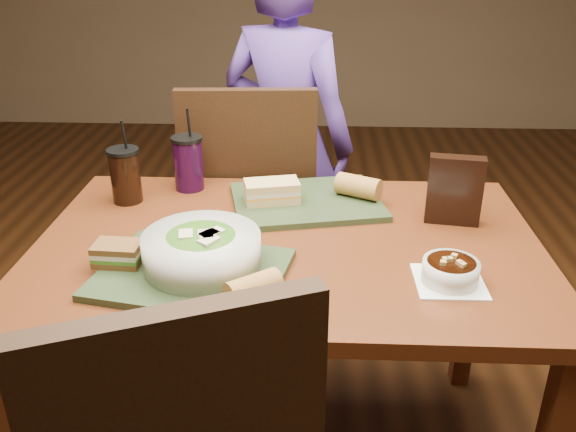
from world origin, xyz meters
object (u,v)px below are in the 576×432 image
object	(u,v)px
tray_near	(192,274)
soup_bowl	(450,271)
sandwich_far	(272,191)
cup_berry	(188,163)
tray_far	(306,201)
cup_cola	(125,175)
chair_far	(253,209)
chip_bag	(455,190)
baguette_near	(253,288)
diner	(287,143)
salad_bowl	(202,248)
sandwich_near	(118,253)
dining_table	(288,271)
baguette_far	(358,186)

from	to	relation	value
tray_near	soup_bowl	xyz separation A→B (m)	(0.59, 0.00, 0.02)
tray_near	sandwich_far	size ratio (longest dim) A/B	2.49
cup_berry	tray_near	bearing A→B (deg)	-78.70
tray_far	soup_bowl	size ratio (longest dim) A/B	2.68
tray_near	cup_cola	xyz separation A→B (m)	(-0.27, 0.43, 0.07)
chair_far	chip_bag	size ratio (longest dim) A/B	5.45
tray_near	baguette_near	xyz separation A→B (m)	(0.16, -0.12, 0.04)
diner	chip_bag	world-z (taller)	diner
salad_bowl	sandwich_near	bearing A→B (deg)	179.26
chair_far	cup_berry	world-z (taller)	chair_far
soup_bowl	baguette_near	xyz separation A→B (m)	(-0.44, -0.12, 0.02)
soup_bowl	chip_bag	world-z (taller)	chip_bag
cup_cola	cup_berry	world-z (taller)	cup_berry
diner	sandwich_far	world-z (taller)	diner
chair_far	cup_cola	bearing A→B (deg)	-134.19
cup_berry	chip_bag	bearing A→B (deg)	-15.20
dining_table	sandwich_near	distance (m)	0.45
diner	sandwich_near	distance (m)	1.07
diner	tray_near	bearing A→B (deg)	103.56
salad_bowl	diner	bearing A→B (deg)	81.57
sandwich_far	cup_berry	size ratio (longest dim) A/B	0.65
dining_table	chip_bag	distance (m)	0.50
cup_cola	tray_near	bearing A→B (deg)	-57.59
soup_bowl	sandwich_far	bearing A→B (deg)	137.34
cup_cola	cup_berry	distance (m)	0.19
chair_far	chip_bag	bearing A→B (deg)	-36.73
tray_far	sandwich_far	distance (m)	0.11
diner	soup_bowl	size ratio (longest dim) A/B	9.32
dining_table	diner	world-z (taller)	diner
salad_bowl	baguette_far	distance (m)	0.57
dining_table	salad_bowl	world-z (taller)	salad_bowl
chair_far	cup_berry	distance (m)	0.39
baguette_near	tray_far	bearing A→B (deg)	79.30
salad_bowl	cup_berry	xyz separation A→B (m)	(-0.13, 0.51, 0.02)
tray_near	baguette_far	bearing A→B (deg)	47.60
cup_cola	sandwich_far	bearing A→B (deg)	-3.10
soup_bowl	baguette_near	size ratio (longest dim) A/B	1.33
tray_far	cup_cola	distance (m)	0.53
sandwich_near	cup_cola	bearing A→B (deg)	103.21
cup_cola	diner	bearing A→B (deg)	54.19
tray_near	sandwich_far	world-z (taller)	sandwich_far
tray_far	salad_bowl	distance (m)	0.47
dining_table	salad_bowl	xyz separation A→B (m)	(-0.19, -0.17, 0.15)
sandwich_near	sandwich_far	bearing A→B (deg)	48.32
baguette_far	cup_berry	xyz separation A→B (m)	(-0.51, 0.08, 0.03)
tray_far	chip_bag	world-z (taller)	chip_bag
chair_far	cup_berry	bearing A→B (deg)	-125.23
salad_bowl	sandwich_far	bearing A→B (deg)	70.25
cup_cola	baguette_far	bearing A→B (deg)	1.81
diner	chip_bag	xyz separation A→B (m)	(0.48, -0.72, 0.11)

